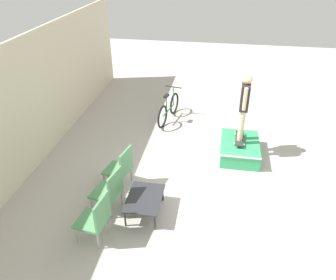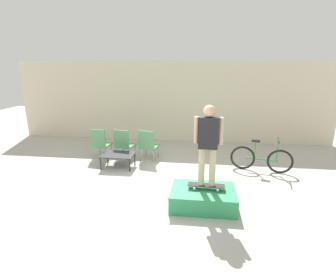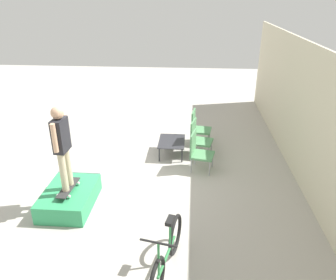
% 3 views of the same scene
% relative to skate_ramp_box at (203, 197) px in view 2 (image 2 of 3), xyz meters
% --- Properties ---
extents(ground_plane, '(24.00, 24.00, 0.00)m').
position_rel_skate_ramp_box_xyz_m(ground_plane, '(-1.25, 0.44, -0.19)').
color(ground_plane, '#B7B2A8').
extents(house_wall_back, '(12.00, 0.06, 3.00)m').
position_rel_skate_ramp_box_xyz_m(house_wall_back, '(-1.25, 4.88, 1.31)').
color(house_wall_back, beige).
rests_on(house_wall_back, ground_plane).
extents(skate_ramp_box, '(1.37, 0.94, 0.40)m').
position_rel_skate_ramp_box_xyz_m(skate_ramp_box, '(0.00, 0.00, 0.00)').
color(skate_ramp_box, '#339E60').
rests_on(skate_ramp_box, ground_plane).
extents(skateboard_on_ramp, '(0.77, 0.28, 0.07)m').
position_rel_skate_ramp_box_xyz_m(skateboard_on_ramp, '(0.06, 0.03, 0.27)').
color(skateboard_on_ramp, '#2D2D2D').
rests_on(skateboard_on_ramp, skate_ramp_box).
extents(person_skater, '(0.57, 0.23, 1.66)m').
position_rel_skate_ramp_box_xyz_m(person_skater, '(0.06, 0.03, 1.26)').
color(person_skater, '#C6B793').
rests_on(person_skater, skateboard_on_ramp).
extents(coffee_table, '(0.94, 0.68, 0.39)m').
position_rel_skate_ramp_box_xyz_m(coffee_table, '(-2.43, 1.90, 0.17)').
color(coffee_table, '#2D2D33').
rests_on(coffee_table, ground_plane).
extents(patio_chair_left, '(0.59, 0.59, 0.96)m').
position_rel_skate_ramp_box_xyz_m(patio_chair_left, '(-3.22, 2.59, 0.32)').
color(patio_chair_left, '#99999E').
rests_on(patio_chair_left, ground_plane).
extents(patio_chair_center, '(0.62, 0.62, 0.96)m').
position_rel_skate_ramp_box_xyz_m(patio_chair_center, '(-2.45, 2.59, 0.32)').
color(patio_chair_center, '#99999E').
rests_on(patio_chair_center, ground_plane).
extents(patio_chair_right, '(0.62, 0.62, 0.96)m').
position_rel_skate_ramp_box_xyz_m(patio_chair_right, '(-1.68, 2.59, 0.32)').
color(patio_chair_right, '#99999E').
rests_on(patio_chair_right, ground_plane).
extents(bicycle, '(1.64, 0.54, 0.94)m').
position_rel_skate_ramp_box_xyz_m(bicycle, '(1.61, 2.09, 0.18)').
color(bicycle, black).
rests_on(bicycle, ground_plane).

